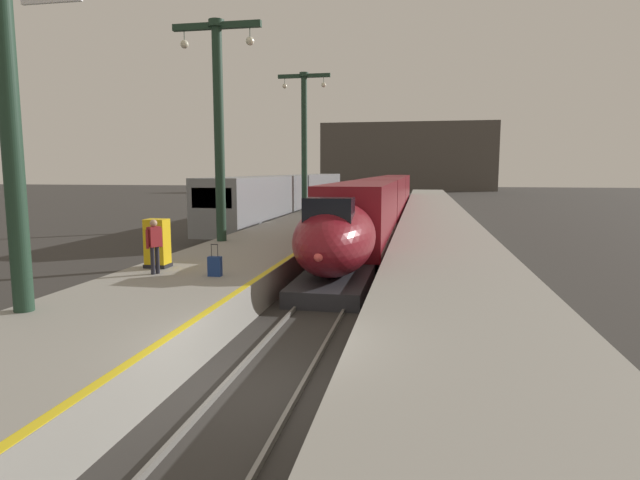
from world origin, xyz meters
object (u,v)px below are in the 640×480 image
at_px(passenger_near_edge, 154,242).
at_px(rolling_suitcase, 215,266).
at_px(regional_train_adjacent, 292,194).
at_px(highspeed_train_main, 383,199).
at_px(station_column_mid, 219,111).
at_px(station_column_far, 304,130).
at_px(station_column_near, 9,69).
at_px(ticket_machine_yellow, 157,245).

xyz_separation_m(passenger_near_edge, rolling_suitcase, (1.94, 0.02, -0.69)).
bearing_deg(regional_train_adjacent, highspeed_train_main, -15.31).
relative_size(station_column_mid, station_column_far, 0.92).
bearing_deg(station_column_far, regional_train_adjacent, 113.92).
bearing_deg(station_column_near, regional_train_adjacent, 93.73).
bearing_deg(highspeed_train_main, ticket_machine_yellow, -101.68).
xyz_separation_m(passenger_near_edge, ticket_machine_yellow, (-0.47, 1.06, -0.25)).
bearing_deg(station_column_far, station_column_mid, -90.00).
bearing_deg(passenger_near_edge, ticket_machine_yellow, 113.87).
relative_size(station_column_near, passenger_near_edge, 5.14).
distance_m(regional_train_adjacent, station_column_far, 7.46).
bearing_deg(rolling_suitcase, station_column_far, 96.28).
height_order(highspeed_train_main, station_column_mid, station_column_mid).
distance_m(station_column_near, passenger_near_edge, 6.36).
distance_m(station_column_near, station_column_mid, 12.26).
bearing_deg(regional_train_adjacent, rolling_suitcase, -80.63).
height_order(station_column_near, ticket_machine_yellow, station_column_near).
relative_size(station_column_near, station_column_mid, 0.90).
relative_size(regional_train_adjacent, station_column_mid, 3.81).
relative_size(station_column_mid, ticket_machine_yellow, 6.00).
xyz_separation_m(station_column_near, rolling_suitcase, (2.71, 4.59, -5.05)).
distance_m(rolling_suitcase, ticket_machine_yellow, 2.67).
xyz_separation_m(station_column_mid, rolling_suitcase, (2.77, -7.67, -5.45)).
bearing_deg(station_column_near, station_column_far, 90.11).
bearing_deg(regional_train_adjacent, station_column_far, -66.08).
distance_m(station_column_near, ticket_machine_yellow, 7.29).
xyz_separation_m(regional_train_adjacent, rolling_suitcase, (4.97, -30.10, -0.77)).
bearing_deg(station_column_mid, station_column_near, -89.73).
bearing_deg(highspeed_train_main, regional_train_adjacent, 164.69).
distance_m(station_column_mid, passenger_near_edge, 9.08).
relative_size(highspeed_train_main, ticket_machine_yellow, 35.41).
height_order(station_column_near, rolling_suitcase, station_column_near).
xyz_separation_m(station_column_far, ticket_machine_yellow, (0.35, -24.10, -5.46)).
distance_m(highspeed_train_main, rolling_suitcase, 28.06).
bearing_deg(station_column_mid, passenger_near_edge, -83.90).
distance_m(station_column_near, station_column_far, 29.74).
height_order(station_column_near, station_column_mid, station_column_mid).
bearing_deg(rolling_suitcase, ticket_machine_yellow, 156.59).
bearing_deg(regional_train_adjacent, passenger_near_edge, -84.27).
distance_m(regional_train_adjacent, station_column_mid, 23.02).
bearing_deg(regional_train_adjacent, ticket_machine_yellow, -84.98).
relative_size(regional_train_adjacent, passenger_near_edge, 21.66).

